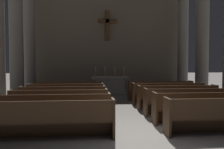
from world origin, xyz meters
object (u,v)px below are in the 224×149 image
Objects in this scene: pew_right_row_5 at (168,93)px; candlestick_inner_right at (115,74)px; pew_left_row_1 at (48,120)px; pew_left_row_3 at (59,104)px; column_left_fourth at (29,36)px; pew_right_row_2 at (205,107)px; column_right_third at (202,32)px; altar at (110,85)px; pew_right_row_6 at (160,90)px; pew_left_row_5 at (66,95)px; candlestick_outer_right at (124,74)px; pew_left_row_6 at (68,92)px; pew_right_row_4 at (177,97)px; pew_right_row_3 at (189,101)px; column_left_third at (16,29)px; candlestick_inner_left at (105,74)px; pew_left_row_2 at (54,110)px; column_right_fourth at (183,37)px; pew_left_row_4 at (63,98)px; candlestick_outer_left at (96,74)px.

pew_right_row_5 is 5.23× the size of candlestick_inner_right.
pew_left_row_3 is (0.00, 2.27, 0.00)m from pew_left_row_1.
pew_left_row_3 is 8.30m from column_left_fourth.
candlestick_inner_right reaches higher than pew_right_row_2.
altar is (-4.91, 1.72, -2.99)m from column_right_third.
column_right_third is at bearing 22.97° from pew_right_row_6.
pew_right_row_5 is 1.00× the size of pew_right_row_6.
pew_right_row_2 is at bearing 14.23° from pew_left_row_1.
pew_left_row_5 is 1.00× the size of pew_right_row_6.
candlestick_outer_right is at bearing 115.95° from pew_right_row_6.
pew_left_row_6 is 1.00× the size of pew_right_row_4.
pew_right_row_2 is (4.47, -3.40, 0.00)m from pew_left_row_5.
altar is 3.62× the size of candlestick_outer_right.
pew_left_row_1 is 1.00× the size of pew_right_row_3.
pew_right_row_6 is (4.47, 1.13, 0.00)m from pew_left_row_5.
column_right_third is (7.15, 4.54, 3.05)m from pew_left_row_3.
column_left_third is at bearing 141.56° from pew_right_row_2.
pew_right_row_6 is at bearing -51.88° from altar.
pew_left_row_6 is 5.23× the size of candlestick_outer_right.
candlestick_inner_left and candlestick_inner_right have the same top height.
pew_right_row_5 is at bearing 45.41° from pew_left_row_1.
pew_left_row_2 is 1.00× the size of pew_right_row_2.
pew_right_row_6 is 5.23× the size of candlestick_outer_right.
column_left_third is 2.71m from column_left_fourth.
column_left_third is 1.00× the size of column_right_third.
column_left_fourth is 11.89× the size of candlestick_outer_right.
pew_left_row_1 is at bearing -126.91° from column_right_fourth.
pew_left_row_5 is 5.23× the size of candlestick_inner_right.
pew_left_row_5 is 1.00× the size of pew_right_row_5.
pew_right_row_5 is at bearing 90.00° from pew_right_row_4.
pew_right_row_4 is at bearing 0.00° from pew_left_row_4.
column_left_third is (-2.67, 1.13, 3.05)m from pew_left_row_6.
column_right_third is at bearing -15.41° from column_left_fourth.
altar is at bearing -0.00° from candlestick_outer_left.
pew_right_row_4 is 1.00× the size of pew_right_row_5.
pew_right_row_3 is at bearing -90.00° from pew_right_row_4.
pew_left_row_6 is (0.00, 1.13, 0.00)m from pew_left_row_5.
candlestick_inner_left is (1.94, 5.12, 0.72)m from pew_left_row_4.
column_left_fourth is 5.26m from candlestick_inner_left.
pew_right_row_4 is 5.29m from column_right_third.
pew_right_row_5 is 1.45× the size of altar.
candlestick_outer_left reaches higher than pew_right_row_3.
pew_right_row_2 is 7.55m from candlestick_outer_right.
pew_left_row_4 is (0.00, 3.40, 0.00)m from pew_left_row_1.
pew_left_row_5 is 5.02m from pew_right_row_3.
pew_right_row_4 is (4.47, 3.40, 0.00)m from pew_left_row_1.
candlestick_inner_right is at bearing -10.75° from column_left_fourth.
column_right_third is at bearing -22.93° from candlestick_outer_right.
pew_left_row_3 is 2.27m from pew_left_row_5.
pew_left_row_1 is 9.10m from candlestick_outer_right.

